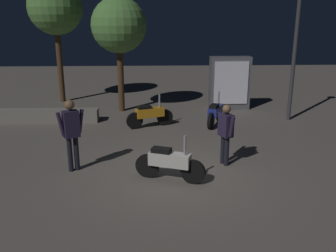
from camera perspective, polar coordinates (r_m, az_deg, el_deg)
name	(u,v)px	position (r m, az deg, el deg)	size (l,w,h in m)	color
ground_plane	(177,173)	(8.87, 1.45, -7.38)	(40.00, 40.00, 0.00)	#605951
motorcycle_white_foreground	(170,162)	(8.36, 0.24, -5.66)	(1.59, 0.67, 1.11)	black
motorcycle_orange_parked_left	(150,114)	(12.39, -2.84, 1.80)	(1.58, 0.70, 1.11)	black
motorcycle_blue_parked_right	(215,113)	(12.72, 7.39, 2.08)	(0.78, 1.55, 1.11)	black
person_rider_beside	(71,129)	(8.97, -14.81, -0.42)	(0.62, 0.42, 1.77)	black
person_bystander_far	(226,130)	(9.20, 8.97, -0.59)	(0.37, 0.63, 1.56)	black
streetlamp_near	(297,32)	(13.61, 19.37, 13.59)	(0.36, 0.36, 4.85)	#38383D
tree_left_bg	(55,8)	(16.55, -17.13, 17.11)	(2.25, 2.25, 5.10)	#4C331E
tree_center_bg	(119,26)	(14.32, -7.66, 15.16)	(2.08, 2.08, 4.34)	#4C331E
kiosk_billboard	(230,83)	(14.97, 9.57, 6.60)	(1.61, 0.58, 2.10)	#595960
planter_wall_low	(46,116)	(13.75, -18.43, 1.54)	(3.68, 0.50, 0.45)	gray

